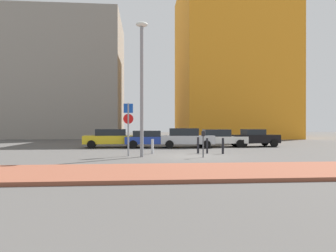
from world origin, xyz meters
name	(u,v)px	position (x,y,z in m)	size (l,w,h in m)	color
ground_plane	(192,156)	(0.00, 0.00, 0.00)	(120.00, 120.00, 0.00)	#4C4947
sidewalk_brick	(218,171)	(0.00, -6.12, 0.07)	(40.00, 3.95, 0.14)	brown
parked_car_yellow	(111,138)	(-5.47, 7.34, 0.79)	(4.62, 2.31, 1.50)	gold
parked_car_blue	(150,139)	(-2.29, 6.89, 0.74)	(4.25, 1.99, 1.38)	#1E389E
parked_car_silver	(186,138)	(0.65, 6.65, 0.82)	(4.41, 2.21, 1.57)	#B7BABF
parked_car_white	(218,138)	(3.48, 7.26, 0.76)	(4.55, 2.14, 1.48)	white
parked_car_black	(254,138)	(6.62, 7.31, 0.76)	(4.03, 2.06, 1.49)	black
parking_sign_post	(128,123)	(-3.73, 0.43, 1.98)	(0.60, 0.10, 3.14)	gray
parking_meter	(203,141)	(0.55, -0.68, 0.96)	(0.18, 0.14, 1.49)	#4C4C51
street_lamp	(142,78)	(-2.93, -0.14, 4.53)	(0.70, 0.36, 7.79)	gray
traffic_bollard_near	(223,146)	(2.22, 1.25, 0.51)	(0.14, 0.14, 1.01)	black
traffic_bollard_mid	(198,145)	(0.69, 1.64, 0.53)	(0.14, 0.14, 1.06)	black
traffic_bollard_far	(152,147)	(-2.26, 1.67, 0.47)	(0.18, 0.18, 0.93)	#B7B7BC
traffic_bollard_edge	(207,146)	(1.28, 1.61, 0.50)	(0.12, 0.12, 0.99)	black
building_colorful_midrise	(229,62)	(10.28, 27.10, 11.59)	(14.97, 16.85, 23.18)	orange
building_under_construction	(71,79)	(-13.66, 28.26, 8.82)	(14.95, 13.06, 17.64)	gray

